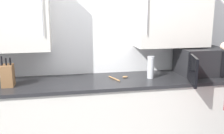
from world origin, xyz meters
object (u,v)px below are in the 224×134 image
(thermos_flask, at_px, (151,67))
(knife_block, at_px, (8,75))
(wooden_spoon, at_px, (120,78))
(microwave_oven, at_px, (200,61))

(thermos_flask, bearing_deg, knife_block, -179.36)
(thermos_flask, relative_size, knife_block, 0.81)
(wooden_spoon, height_order, knife_block, knife_block)
(microwave_oven, distance_m, knife_block, 2.10)
(wooden_spoon, bearing_deg, microwave_oven, 0.53)
(wooden_spoon, height_order, thermos_flask, thermos_flask)
(microwave_oven, xyz_separation_m, knife_block, (-2.09, -0.07, -0.04))
(thermos_flask, height_order, knife_block, knife_block)
(wooden_spoon, distance_m, knife_block, 1.15)
(wooden_spoon, bearing_deg, thermos_flask, -8.19)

